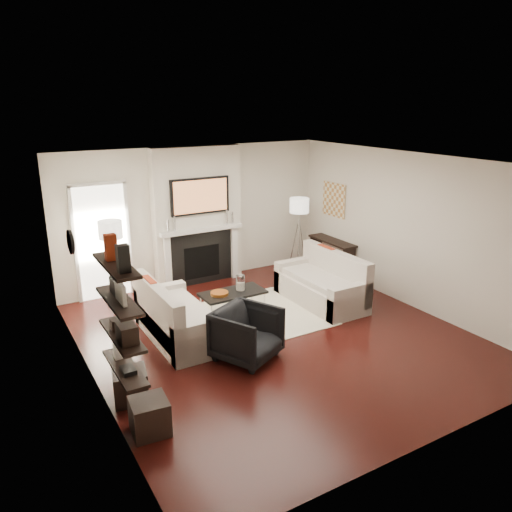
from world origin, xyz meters
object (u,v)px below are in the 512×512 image
loveseat_right_base (320,292)px  ottoman_near (130,385)px  armchair (247,332)px  lamp_left_shade (110,230)px  coffee_table (233,293)px  lamp_right_shade (299,205)px  loveseat_left_base (180,325)px

loveseat_right_base → ottoman_near: size_ratio=4.50×
armchair → lamp_left_shade: 3.09m
loveseat_right_base → lamp_left_shade: lamp_left_shade is taller
loveseat_right_base → armchair: armchair is taller
coffee_table → lamp_right_shade: 2.79m
armchair → lamp_left_shade: (-1.12, 2.68, 1.04)m
ottoman_near → coffee_table: bearing=35.5°
lamp_left_shade → coffee_table: bearing=-37.0°
loveseat_left_base → armchair: (0.58, -1.08, 0.20)m
lamp_right_shade → armchair: bearing=-135.6°
loveseat_left_base → armchair: 1.25m
loveseat_left_base → lamp_left_shade: bearing=108.6°
loveseat_right_base → ottoman_near: bearing=-161.5°
loveseat_left_base → lamp_left_shade: (-0.54, 1.60, 1.24)m
coffee_table → ottoman_near: size_ratio=2.75×
loveseat_left_base → lamp_right_shade: 3.94m
coffee_table → armchair: armchair is taller
loveseat_right_base → ottoman_near: loveseat_right_base is taller
ottoman_near → lamp_right_shade: bearing=32.7°
loveseat_left_base → armchair: armchair is taller
lamp_left_shade → ottoman_near: size_ratio=1.00×
loveseat_right_base → armchair: 2.43m
loveseat_left_base → loveseat_right_base: same height
lamp_right_shade → lamp_left_shade: bearing=-179.5°
loveseat_left_base → lamp_right_shade: size_ratio=4.50×
loveseat_right_base → armchair: bearing=-152.6°
armchair → lamp_right_shade: bearing=17.8°
coffee_table → lamp_left_shade: bearing=143.0°
armchair → coffee_table: bearing=43.1°
lamp_left_shade → loveseat_left_base: bearing=-71.4°
coffee_table → loveseat_left_base: bearing=-162.5°
lamp_right_shade → ottoman_near: 5.52m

